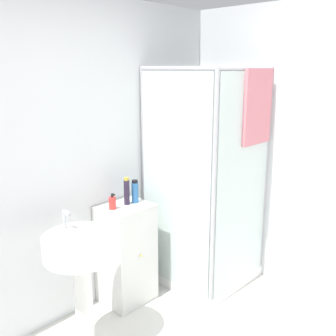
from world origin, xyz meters
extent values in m
cube|color=silver|center=(0.00, 1.70, 1.25)|extent=(6.40, 0.06, 2.50)
cube|color=white|center=(1.26, 1.26, 0.04)|extent=(0.82, 0.82, 0.09)
cylinder|color=#B2B2B7|center=(1.65, 1.65, 0.99)|extent=(0.04, 0.04, 1.97)
cylinder|color=#B2B2B7|center=(0.87, 1.65, 0.99)|extent=(0.04, 0.04, 1.97)
cylinder|color=#B2B2B7|center=(1.65, 0.87, 0.99)|extent=(0.04, 0.04, 1.97)
cylinder|color=#B2B2B7|center=(0.87, 0.87, 0.99)|extent=(0.04, 0.04, 1.97)
cylinder|color=#B2B2B7|center=(1.26, 0.87, 1.96)|extent=(0.79, 0.04, 0.04)
cylinder|color=#B2B2B7|center=(1.26, 1.65, 1.96)|extent=(0.79, 0.04, 0.04)
cylinder|color=#B2B2B7|center=(0.87, 1.26, 1.96)|extent=(0.04, 0.79, 0.04)
cylinder|color=#B2B2B7|center=(1.65, 1.26, 1.96)|extent=(0.04, 0.79, 0.04)
cube|color=silver|center=(1.26, 0.85, 1.01)|extent=(0.75, 0.01, 1.85)
cube|color=silver|center=(0.85, 1.26, 1.01)|extent=(0.01, 0.75, 1.85)
cylinder|color=#B7BABF|center=(1.46, 1.59, 0.83)|extent=(0.02, 0.02, 1.48)
cylinder|color=#B7BABF|center=(1.46, 1.54, 1.59)|extent=(0.07, 0.07, 0.04)
cube|color=#D1757F|center=(1.40, 0.83, 1.65)|extent=(0.40, 0.03, 0.62)
cube|color=silver|center=(0.49, 1.49, 0.43)|extent=(0.41, 0.35, 0.86)
sphere|color=gold|center=(0.49, 1.30, 0.47)|extent=(0.02, 0.02, 0.02)
cylinder|color=white|center=(-0.14, 1.22, 0.37)|extent=(0.12, 0.12, 0.73)
cylinder|color=white|center=(-0.14, 1.22, 0.81)|extent=(0.50, 0.50, 0.15)
cylinder|color=#B7BABF|center=(-0.14, 1.39, 0.95)|extent=(0.02, 0.02, 0.13)
cube|color=#B7BABF|center=(-0.14, 1.36, 1.00)|extent=(0.02, 0.07, 0.02)
cylinder|color=red|center=(0.37, 1.50, 0.91)|extent=(0.06, 0.06, 0.10)
cylinder|color=black|center=(0.37, 1.50, 0.97)|extent=(0.02, 0.02, 0.02)
cube|color=black|center=(0.37, 1.48, 0.99)|extent=(0.01, 0.03, 0.01)
cylinder|color=#281E33|center=(0.53, 1.50, 0.96)|extent=(0.05, 0.05, 0.21)
cylinder|color=gold|center=(0.53, 1.50, 1.08)|extent=(0.04, 0.04, 0.02)
cylinder|color=#2D66A3|center=(0.60, 1.48, 0.95)|extent=(0.06, 0.06, 0.17)
cylinder|color=black|center=(0.60, 1.48, 1.05)|extent=(0.05, 0.05, 0.02)
camera|label=1|loc=(-1.50, -0.85, 1.96)|focal=42.00mm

